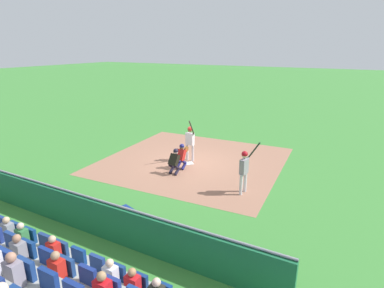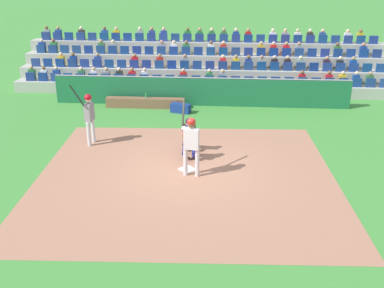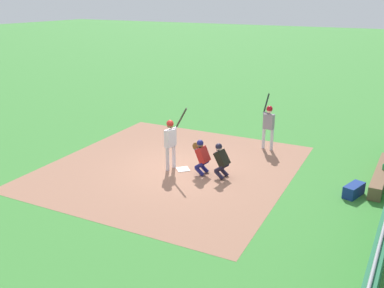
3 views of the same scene
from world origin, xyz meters
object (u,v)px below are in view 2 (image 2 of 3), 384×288
object	(u,v)px
home_plate_umpire	(189,133)
home_plate_marker	(187,169)
equipment_duffel_bag	(181,108)
dugout_bench	(145,103)
water_bottle_on_bench	(146,96)
catcher_crouching	(189,140)
batter_at_plate	(191,140)
on_deck_batter	(89,113)

from	to	relation	value
home_plate_umpire	home_plate_marker	bearing A→B (deg)	92.19
equipment_duffel_bag	home_plate_marker	bearing A→B (deg)	114.44
dugout_bench	water_bottle_on_bench	world-z (taller)	water_bottle_on_bench
catcher_crouching	dugout_bench	size ratio (longest dim) A/B	0.36
batter_at_plate	water_bottle_on_bench	xyz separation A→B (m)	(2.55, -6.89, -0.63)
home_plate_umpire	water_bottle_on_bench	world-z (taller)	home_plate_umpire
catcher_crouching	water_bottle_on_bench	distance (m)	6.20
home_plate_marker	home_plate_umpire	size ratio (longest dim) A/B	0.35
batter_at_plate	catcher_crouching	size ratio (longest dim) A/B	1.81
dugout_bench	equipment_duffel_bag	bearing A→B (deg)	159.54
batter_at_plate	water_bottle_on_bench	size ratio (longest dim) A/B	10.85
water_bottle_on_bench	catcher_crouching	bearing A→B (deg)	112.76
equipment_duffel_bag	dugout_bench	bearing A→B (deg)	-3.75
equipment_duffel_bag	on_deck_batter	distance (m)	4.93
batter_at_plate	home_plate_marker	bearing A→B (deg)	-70.26
home_plate_umpire	dugout_bench	size ratio (longest dim) A/B	0.35
catcher_crouching	water_bottle_on_bench	world-z (taller)	catcher_crouching
home_plate_marker	home_plate_umpire	world-z (taller)	home_plate_umpire
home_plate_marker	home_plate_umpire	xyz separation A→B (m)	(0.06, -1.50, 0.67)
batter_at_plate	water_bottle_on_bench	world-z (taller)	batter_at_plate
home_plate_marker	on_deck_batter	bearing A→B (deg)	-27.90
batter_at_plate	dugout_bench	world-z (taller)	batter_at_plate
home_plate_umpire	on_deck_batter	xyz separation A→B (m)	(3.58, -0.42, 0.47)
catcher_crouching	water_bottle_on_bench	size ratio (longest dim) A/B	6.00
home_plate_marker	batter_at_plate	world-z (taller)	batter_at_plate
catcher_crouching	equipment_duffel_bag	world-z (taller)	catcher_crouching
home_plate_umpire	dugout_bench	world-z (taller)	home_plate_umpire
water_bottle_on_bench	on_deck_batter	xyz separation A→B (m)	(1.23, 4.55, 0.61)
home_plate_marker	equipment_duffel_bag	xyz separation A→B (m)	(0.79, -5.83, 0.18)
on_deck_batter	home_plate_umpire	bearing A→B (deg)	173.24
dugout_bench	water_bottle_on_bench	xyz separation A→B (m)	(-0.04, -0.03, 0.33)
water_bottle_on_bench	on_deck_batter	world-z (taller)	on_deck_batter
equipment_duffel_bag	batter_at_plate	bearing A→B (deg)	115.27
home_plate_marker	batter_at_plate	xyz separation A→B (m)	(-0.15, 0.41, 1.16)
batter_at_plate	home_plate_umpire	world-z (taller)	batter_at_plate
water_bottle_on_bench	home_plate_marker	bearing A→B (deg)	110.36
batter_at_plate	equipment_duffel_bag	xyz separation A→B (m)	(0.94, -6.24, -0.98)
dugout_bench	home_plate_umpire	bearing A→B (deg)	115.78
catcher_crouching	batter_at_plate	bearing A→B (deg)	97.51
batter_at_plate	equipment_duffel_bag	distance (m)	6.39
dugout_bench	home_plate_marker	bearing A→B (deg)	110.78
batter_at_plate	on_deck_batter	xyz separation A→B (m)	(3.79, -2.34, -0.02)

